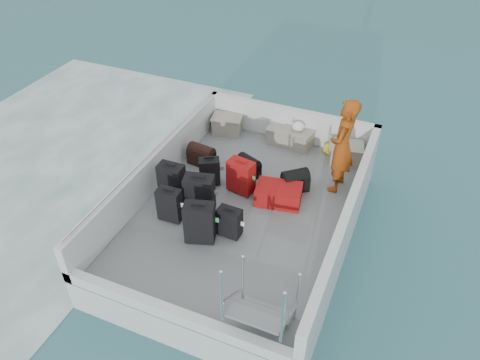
% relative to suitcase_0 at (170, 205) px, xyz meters
% --- Properties ---
extents(ground, '(160.00, 160.00, 0.00)m').
position_rel_suitcase_0_xyz_m(ground, '(1.03, 0.72, -0.93)').
color(ground, '#1B5560').
rests_on(ground, ground).
extents(wake_foam, '(10.00, 10.00, 0.00)m').
position_rel_suitcase_0_xyz_m(wake_foam, '(-3.77, 0.72, -0.93)').
color(wake_foam, white).
rests_on(wake_foam, ground).
extents(ferry_hull, '(3.60, 5.00, 0.60)m').
position_rel_suitcase_0_xyz_m(ferry_hull, '(1.03, 0.72, -0.63)').
color(ferry_hull, silver).
rests_on(ferry_hull, ground).
extents(deck, '(3.30, 4.70, 0.02)m').
position_rel_suitcase_0_xyz_m(deck, '(1.03, 0.72, -0.32)').
color(deck, gray).
rests_on(deck, ferry_hull).
extents(deck_fittings, '(3.60, 5.00, 0.90)m').
position_rel_suitcase_0_xyz_m(deck_fittings, '(1.38, 0.40, 0.07)').
color(deck_fittings, silver).
rests_on(deck_fittings, deck).
extents(suitcase_0, '(0.40, 0.24, 0.61)m').
position_rel_suitcase_0_xyz_m(suitcase_0, '(0.00, 0.00, 0.00)').
color(suitcase_0, black).
rests_on(suitcase_0, deck).
extents(suitcase_1, '(0.45, 0.26, 0.66)m').
position_rel_suitcase_0_xyz_m(suitcase_1, '(-0.27, 0.54, 0.03)').
color(suitcase_1, black).
rests_on(suitcase_1, deck).
extents(suitcase_2, '(0.43, 0.37, 0.54)m').
position_rel_suitcase_0_xyz_m(suitcase_2, '(0.18, 1.11, -0.04)').
color(suitcase_2, black).
rests_on(suitcase_2, deck).
extents(suitcase_3, '(0.53, 0.40, 0.71)m').
position_rel_suitcase_0_xyz_m(suitcase_3, '(0.67, -0.24, 0.05)').
color(suitcase_3, black).
rests_on(suitcase_3, deck).
extents(suitcase_4, '(0.55, 0.40, 0.72)m').
position_rel_suitcase_0_xyz_m(suitcase_4, '(0.36, 0.37, 0.05)').
color(suitcase_4, black).
rests_on(suitcase_4, deck).
extents(suitcase_5, '(0.50, 0.35, 0.63)m').
position_rel_suitcase_0_xyz_m(suitcase_5, '(0.78, 1.14, 0.01)').
color(suitcase_5, '#AC150D').
rests_on(suitcase_5, deck).
extents(suitcase_6, '(0.38, 0.24, 0.52)m').
position_rel_suitcase_0_xyz_m(suitcase_6, '(1.05, 0.04, -0.04)').
color(suitcase_6, black).
rests_on(suitcase_6, deck).
extents(suitcase_8, '(0.86, 0.64, 0.31)m').
position_rel_suitcase_0_xyz_m(suitcase_8, '(1.50, 1.13, -0.15)').
color(suitcase_8, '#AC150D').
rests_on(suitcase_8, deck).
extents(duffel_0, '(0.54, 0.36, 0.32)m').
position_rel_suitcase_0_xyz_m(duffel_0, '(-0.24, 1.62, -0.15)').
color(duffel_0, black).
rests_on(duffel_0, deck).
extents(duffel_1, '(0.50, 0.44, 0.32)m').
position_rel_suitcase_0_xyz_m(duffel_1, '(0.73, 1.62, -0.15)').
color(duffel_1, black).
rests_on(duffel_1, deck).
extents(duffel_2, '(0.55, 0.53, 0.32)m').
position_rel_suitcase_0_xyz_m(duffel_2, '(1.66, 1.56, -0.15)').
color(duffel_2, black).
rests_on(duffel_2, deck).
extents(crate_0, '(0.65, 0.51, 0.35)m').
position_rel_suitcase_0_xyz_m(crate_0, '(-0.25, 2.85, -0.13)').
color(crate_0, gray).
rests_on(crate_0, deck).
extents(crate_1, '(0.55, 0.38, 0.33)m').
position_rel_suitcase_0_xyz_m(crate_1, '(0.95, 2.92, -0.14)').
color(crate_1, gray).
rests_on(crate_1, deck).
extents(crate_2, '(0.64, 0.49, 0.35)m').
position_rel_suitcase_0_xyz_m(crate_2, '(1.27, 2.92, -0.13)').
color(crate_2, gray).
rests_on(crate_2, deck).
extents(crate_3, '(0.68, 0.53, 0.37)m').
position_rel_suitcase_0_xyz_m(crate_3, '(2.29, 2.76, -0.12)').
color(crate_3, gray).
rests_on(crate_3, deck).
extents(yellow_bag, '(0.28, 0.26, 0.22)m').
position_rel_suitcase_0_xyz_m(yellow_bag, '(1.96, 2.92, -0.20)').
color(yellow_bag, yellow).
rests_on(yellow_bag, deck).
extents(white_bag, '(0.24, 0.24, 0.18)m').
position_rel_suitcase_0_xyz_m(white_bag, '(1.27, 2.92, 0.13)').
color(white_bag, white).
rests_on(white_bag, crate_2).
extents(passenger, '(0.46, 0.68, 1.77)m').
position_rel_suitcase_0_xyz_m(passenger, '(2.33, 1.93, 0.58)').
color(passenger, '#D35813').
rests_on(passenger, deck).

